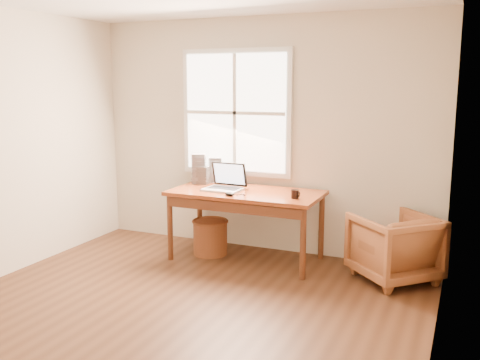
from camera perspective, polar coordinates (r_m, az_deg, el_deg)
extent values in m
cube|color=#4D2D1A|center=(4.39, -8.89, -15.37)|extent=(4.00, 4.50, 0.02)
cube|color=beige|center=(6.01, 2.37, 4.76)|extent=(4.00, 0.02, 2.60)
cube|color=beige|center=(3.37, 20.67, -0.29)|extent=(0.02, 4.50, 2.60)
cube|color=silver|center=(6.07, -0.42, 7.19)|extent=(1.32, 0.05, 1.42)
cube|color=white|center=(6.04, -0.53, 7.17)|extent=(1.20, 0.02, 1.30)
cube|color=silver|center=(6.03, -0.57, 7.17)|extent=(0.04, 0.02, 1.30)
cube|color=silver|center=(6.03, -0.57, 7.17)|extent=(1.20, 0.02, 0.04)
cube|color=brown|center=(5.67, 0.65, -1.39)|extent=(1.60, 0.80, 0.04)
imported|color=brown|center=(5.38, 16.14, -6.90)|extent=(1.00, 1.00, 0.65)
cylinder|color=brown|center=(5.98, -3.19, -6.15)|extent=(0.48, 0.48, 0.38)
ellipsoid|color=black|center=(5.43, -1.13, -1.49)|extent=(0.14, 0.11, 0.04)
cylinder|color=black|center=(5.34, 5.87, -1.50)|extent=(0.09, 0.09, 0.09)
cube|color=#ADB2B8|center=(6.17, -2.61, 1.09)|extent=(0.18, 0.17, 0.29)
cube|color=#242529|center=(6.07, -3.97, 0.51)|extent=(0.14, 0.12, 0.20)
cube|color=gray|center=(6.09, -4.41, 1.20)|extent=(0.19, 0.18, 0.34)
cube|color=silver|center=(6.07, -1.02, 0.44)|extent=(0.15, 0.13, 0.18)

